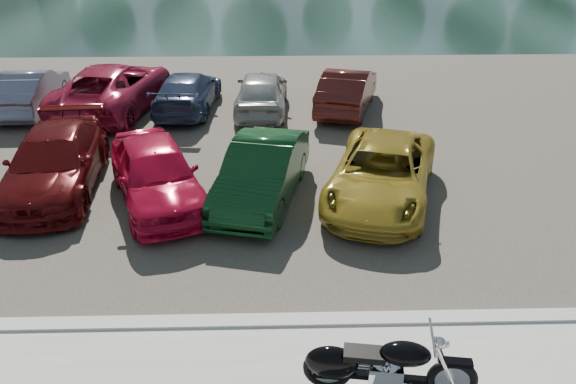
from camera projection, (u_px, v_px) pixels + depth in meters
name	position (u px, v px, depth m)	size (l,w,h in m)	color
kerb	(323.00, 321.00, 9.04)	(60.00, 0.30, 0.14)	#B3B1A8
parking_lot	(299.00, 127.00, 17.07)	(60.00, 18.00, 0.04)	#453E37
motorcycle	(373.00, 366.00, 7.50)	(2.32, 0.78, 1.05)	black
car_3	(55.00, 162.00, 13.03)	(1.92, 4.71, 1.37)	#4F0B0C
car_4	(156.00, 173.00, 12.44)	(1.69, 4.20, 1.43)	#B90C2F
car_5	(262.00, 172.00, 12.58)	(1.44, 4.12, 1.36)	#0F3918
car_6	(382.00, 173.00, 12.59)	(2.14, 4.64, 1.29)	#AA8E27
car_9	(31.00, 90.00, 18.11)	(1.44, 4.12, 1.36)	slate
car_10	(113.00, 87.00, 18.12)	(2.54, 5.51, 1.53)	#A41B3A
car_11	(188.00, 91.00, 18.21)	(1.72, 4.24, 1.23)	navy
car_12	(262.00, 92.00, 17.98)	(1.60, 3.99, 1.36)	#A4A5A0
car_13	(347.00, 90.00, 18.18)	(1.43, 4.10, 1.35)	#4B1714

